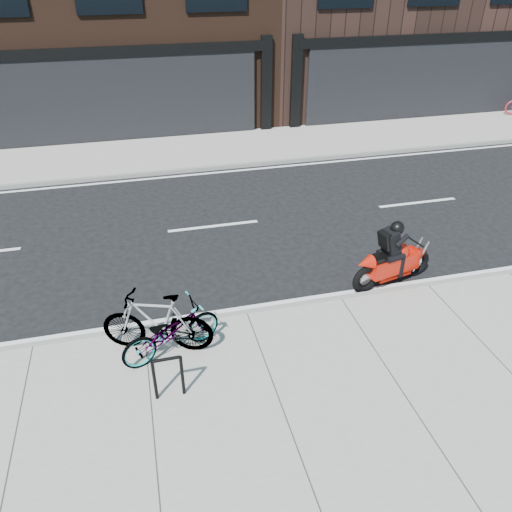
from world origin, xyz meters
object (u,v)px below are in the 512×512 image
object	(u,v)px
bicycle_front	(171,331)
motorcycle	(397,258)
bike_rack	(168,374)
bicycle_rear	(157,322)

from	to	relation	value
bicycle_front	motorcycle	distance (m)	5.11
bike_rack	motorcycle	world-z (taller)	motorcycle
bicycle_rear	bike_rack	bearing A→B (deg)	22.34
bike_rack	motorcycle	bearing A→B (deg)	23.87
bike_rack	motorcycle	distance (m)	5.57
bike_rack	bicycle_rear	bearing A→B (deg)	93.61
bike_rack	bicycle_rear	size ratio (longest dim) A/B	0.41
bike_rack	bicycle_front	world-z (taller)	bicycle_front
bicycle_rear	bicycle_front	bearing A→B (deg)	71.77
bicycle_front	motorcycle	size ratio (longest dim) A/B	0.90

